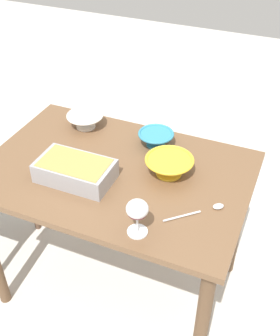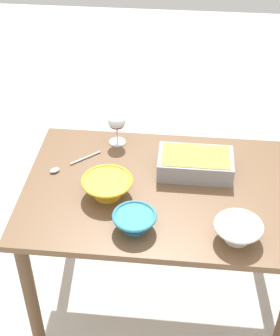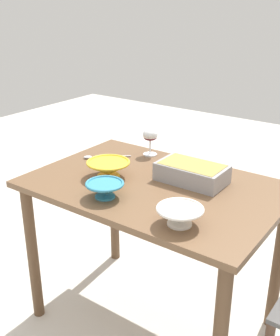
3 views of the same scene
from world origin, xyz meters
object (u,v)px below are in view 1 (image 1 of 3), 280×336
at_px(wine_glass, 137,211).
at_px(casserole_dish, 75,170).
at_px(dining_table, 117,191).
at_px(serving_bowl, 156,138).
at_px(mixing_bowl, 169,165).
at_px(small_bowl, 85,120).
at_px(serving_spoon, 206,210).

bearing_deg(wine_glass, casserole_dish, -26.80).
xyz_separation_m(dining_table, serving_bowl, (-0.09, -0.24, 0.16)).
relative_size(dining_table, wine_glass, 7.68).
bearing_deg(mixing_bowl, small_bowl, -20.68).
bearing_deg(casserole_dish, serving_bowl, -121.13).
relative_size(small_bowl, serving_spoon, 0.91).
height_order(casserole_dish, serving_bowl, casserole_dish).
bearing_deg(wine_glass, small_bowl, -47.09).
height_order(dining_table, serving_spoon, serving_spoon).
bearing_deg(serving_spoon, mixing_bowl, -37.58).
xyz_separation_m(mixing_bowl, serving_bowl, (0.13, -0.18, -0.01)).
height_order(wine_glass, serving_bowl, wine_glass).
bearing_deg(small_bowl, dining_table, 138.16).
relative_size(small_bowl, serving_bowl, 1.09).
bearing_deg(wine_glass, mixing_bowl, -88.35).
xyz_separation_m(wine_glass, small_bowl, (0.51, -0.55, -0.06)).
bearing_deg(serving_bowl, small_bowl, -2.07).
bearing_deg(mixing_bowl, serving_spoon, 142.42).
distance_m(casserole_dish, serving_spoon, 0.55).
xyz_separation_m(wine_glass, mixing_bowl, (0.01, -0.36, -0.06)).
distance_m(mixing_bowl, serving_bowl, 0.22).
bearing_deg(serving_spoon, small_bowl, -26.19).
bearing_deg(dining_table, mixing_bowl, -163.50).
distance_m(casserole_dish, serving_bowl, 0.42).
bearing_deg(serving_bowl, dining_table, 69.34).
distance_m(small_bowl, serving_bowl, 0.37).
height_order(wine_glass, small_bowl, wine_glass).
distance_m(casserole_dish, small_bowl, 0.40).
distance_m(wine_glass, casserole_dish, 0.40).
relative_size(dining_table, casserole_dish, 3.65).
height_order(mixing_bowl, small_bowl, mixing_bowl).
bearing_deg(serving_spoon, serving_bowl, -45.06).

